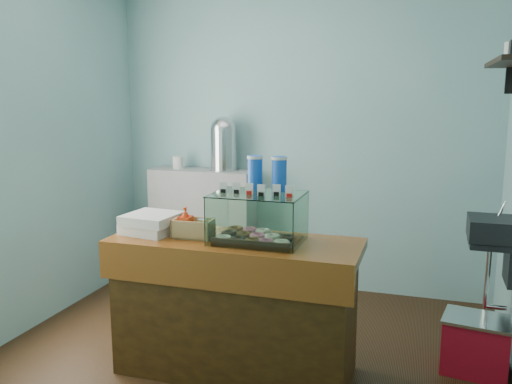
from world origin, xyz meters
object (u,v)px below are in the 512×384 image
(counter, at_px, (235,306))
(display_case, at_px, (259,214))
(coffee_urn, at_px, (224,142))
(red_cooler, at_px, (476,345))

(counter, xyz_separation_m, display_case, (0.15, 0.03, 0.61))
(coffee_urn, xyz_separation_m, red_cooler, (2.20, -1.12, -1.18))
(display_case, distance_m, coffee_urn, 1.80)
(display_case, height_order, coffee_urn, coffee_urn)
(display_case, bearing_deg, coffee_urn, 118.23)
(counter, height_order, coffee_urn, coffee_urn)
(coffee_urn, relative_size, red_cooler, 1.07)
(counter, xyz_separation_m, red_cooler, (1.51, 0.48, -0.27))
(display_case, relative_size, red_cooler, 1.18)
(counter, xyz_separation_m, coffee_urn, (-0.69, 1.59, 0.91))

